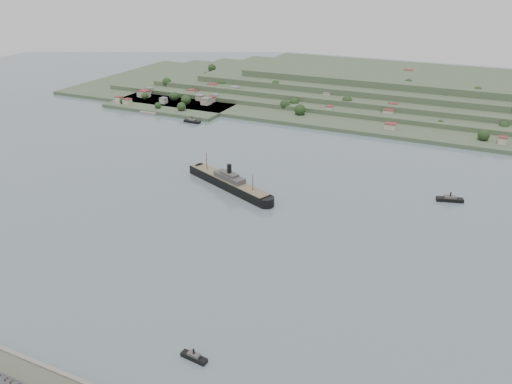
% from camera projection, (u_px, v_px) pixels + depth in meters
% --- Properties ---
extents(ground, '(1400.00, 1400.00, 0.00)m').
position_uv_depth(ground, '(218.00, 224.00, 337.83)').
color(ground, slate).
rests_on(ground, ground).
extents(far_peninsula, '(760.00, 309.00, 30.00)m').
position_uv_depth(far_peninsula, '(383.00, 90.00, 646.49)').
color(far_peninsula, '#3C5035').
rests_on(far_peninsula, ground).
extents(steamship, '(94.68, 48.77, 24.05)m').
position_uv_depth(steamship, '(226.00, 181.00, 392.47)').
color(steamship, black).
rests_on(steamship, ground).
extents(tugboat, '(13.10, 4.59, 5.78)m').
position_uv_depth(tugboat, '(194.00, 357.00, 221.28)').
color(tugboat, black).
rests_on(tugboat, ground).
extents(ferry_west, '(19.65, 5.89, 7.32)m').
position_uv_depth(ferry_west, '(192.00, 121.00, 552.61)').
color(ferry_west, black).
rests_on(ferry_west, ground).
extents(ferry_east, '(19.99, 10.25, 7.22)m').
position_uv_depth(ferry_east, '(450.00, 199.00, 369.20)').
color(ferry_east, black).
rests_on(ferry_east, ground).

